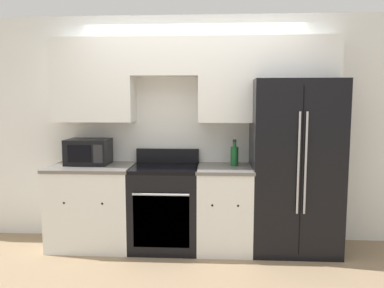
# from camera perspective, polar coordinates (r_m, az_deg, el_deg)

# --- Properties ---
(ground_plane) EXTENTS (12.00, 12.00, 0.00)m
(ground_plane) POSITION_cam_1_polar(r_m,az_deg,el_deg) (4.06, -0.26, -17.08)
(ground_plane) COLOR #937A5B
(wall_back) EXTENTS (8.00, 0.39, 2.60)m
(wall_back) POSITION_cam_1_polar(r_m,az_deg,el_deg) (4.30, 0.45, 5.30)
(wall_back) COLOR white
(wall_back) RESTS_ON ground_plane
(lower_cabinets_left) EXTENTS (0.92, 0.64, 0.92)m
(lower_cabinets_left) POSITION_cam_1_polar(r_m,az_deg,el_deg) (4.40, -14.87, -9.08)
(lower_cabinets_left) COLOR white
(lower_cabinets_left) RESTS_ON ground_plane
(lower_cabinets_right) EXTENTS (0.61, 0.64, 0.92)m
(lower_cabinets_right) POSITION_cam_1_polar(r_m,az_deg,el_deg) (4.19, 4.93, -9.67)
(lower_cabinets_right) COLOR white
(lower_cabinets_right) RESTS_ON ground_plane
(oven_range) EXTENTS (0.73, 0.65, 1.08)m
(oven_range) POSITION_cam_1_polar(r_m,az_deg,el_deg) (4.22, -4.14, -9.48)
(oven_range) COLOR black
(oven_range) RESTS_ON ground_plane
(refrigerator) EXTENTS (0.92, 0.79, 1.85)m
(refrigerator) POSITION_cam_1_polar(r_m,az_deg,el_deg) (4.24, 15.17, -3.20)
(refrigerator) COLOR black
(refrigerator) RESTS_ON ground_plane
(microwave) EXTENTS (0.47, 0.36, 0.29)m
(microwave) POSITION_cam_1_polar(r_m,az_deg,el_deg) (4.40, -15.50, -1.13)
(microwave) COLOR black
(microwave) RESTS_ON lower_cabinets_left
(bottle) EXTENTS (0.09, 0.09, 0.29)m
(bottle) POSITION_cam_1_polar(r_m,az_deg,el_deg) (4.18, 6.49, -1.73)
(bottle) COLOR #195928
(bottle) RESTS_ON lower_cabinets_right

